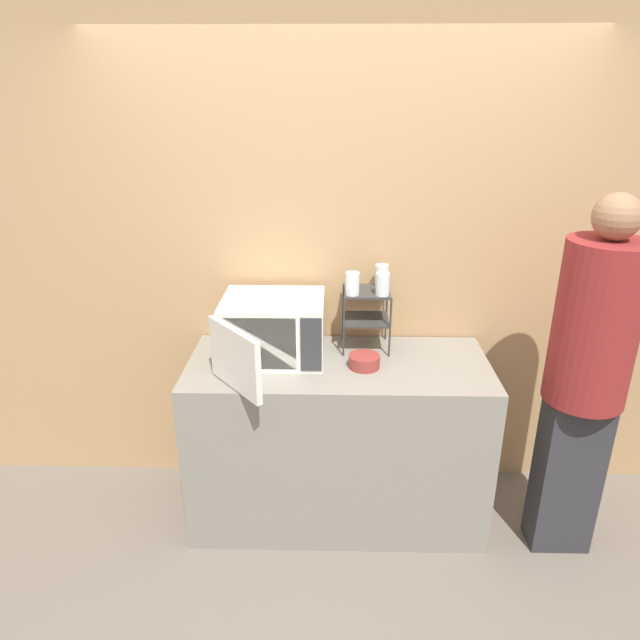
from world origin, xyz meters
name	(u,v)px	position (x,y,z in m)	size (l,w,h in m)	color
ground_plane	(337,551)	(0.00, 0.00, 0.00)	(12.00, 12.00, 0.00)	#6B6056
wall_back	(339,270)	(0.00, 0.71, 1.30)	(8.00, 0.06, 2.60)	tan
counter	(337,439)	(0.00, 0.33, 0.46)	(1.54, 0.67, 0.92)	gray
microwave	(272,329)	(-0.34, 0.40, 1.08)	(0.54, 0.75, 0.31)	silver
dish_rack	(366,307)	(0.14, 0.52, 1.15)	(0.25, 0.23, 0.33)	#333333
glass_front_left	(352,284)	(0.07, 0.46, 1.30)	(0.07, 0.07, 0.12)	silver
glass_back_right	(382,275)	(0.23, 0.60, 1.30)	(0.07, 0.07, 0.12)	silver
glass_front_right	(383,284)	(0.22, 0.45, 1.30)	(0.07, 0.07, 0.12)	silver
bowl	(364,361)	(0.13, 0.29, 0.95)	(0.16, 0.16, 0.06)	maroon
person	(588,366)	(1.15, 0.10, 1.03)	(0.37, 0.37, 1.82)	#2D2D33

